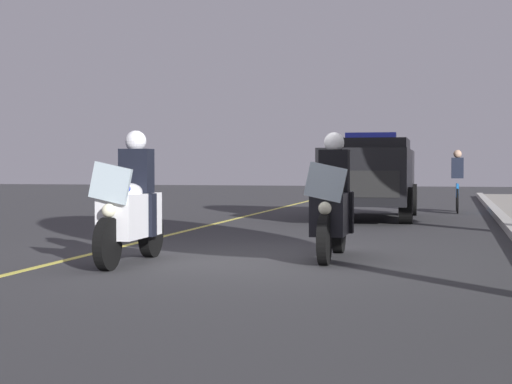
# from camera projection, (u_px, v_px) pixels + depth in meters

# --- Properties ---
(ground_plane) EXTENTS (80.00, 80.00, 0.00)m
(ground_plane) POSITION_uv_depth(u_px,v_px,m) (255.00, 258.00, 11.10)
(ground_plane) COLOR #333335
(lane_stripe_center) EXTENTS (48.00, 0.12, 0.01)m
(lane_stripe_center) POSITION_uv_depth(u_px,v_px,m) (93.00, 253.00, 11.66)
(lane_stripe_center) COLOR #E0D14C
(lane_stripe_center) RESTS_ON ground
(police_motorcycle_lead_left) EXTENTS (2.14, 0.56, 1.72)m
(police_motorcycle_lead_left) POSITION_uv_depth(u_px,v_px,m) (131.00, 209.00, 10.48)
(police_motorcycle_lead_left) COLOR black
(police_motorcycle_lead_left) RESTS_ON ground
(police_motorcycle_lead_right) EXTENTS (2.14, 0.56, 1.72)m
(police_motorcycle_lead_right) POSITION_uv_depth(u_px,v_px,m) (332.00, 207.00, 11.02)
(police_motorcycle_lead_right) COLOR black
(police_motorcycle_lead_right) RESTS_ON ground
(police_suv) EXTENTS (4.93, 2.13, 2.05)m
(police_suv) POSITION_uv_depth(u_px,v_px,m) (370.00, 174.00, 19.31)
(police_suv) COLOR black
(police_suv) RESTS_ON ground
(cyclist_background) EXTENTS (1.76, 0.32, 1.69)m
(cyclist_background) POSITION_uv_depth(u_px,v_px,m) (457.00, 181.00, 21.96)
(cyclist_background) COLOR black
(cyclist_background) RESTS_ON ground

